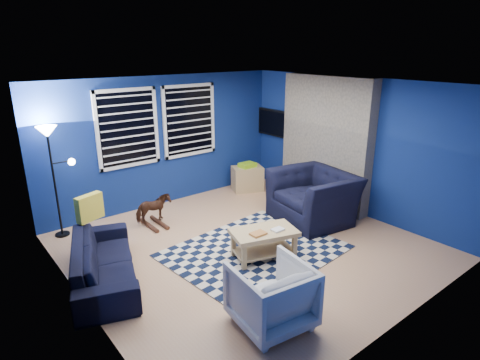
# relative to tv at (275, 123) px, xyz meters

# --- Properties ---
(floor) EXTENTS (5.00, 5.00, 0.00)m
(floor) POSITION_rel_tv_xyz_m (-2.45, -2.00, -1.40)
(floor) COLOR tan
(floor) RESTS_ON ground
(ceiling) EXTENTS (5.00, 5.00, 0.00)m
(ceiling) POSITION_rel_tv_xyz_m (-2.45, -2.00, 1.10)
(ceiling) COLOR white
(ceiling) RESTS_ON wall_back
(wall_back) EXTENTS (5.00, 0.00, 5.00)m
(wall_back) POSITION_rel_tv_xyz_m (-2.45, 0.50, -0.15)
(wall_back) COLOR navy
(wall_back) RESTS_ON floor
(wall_left) EXTENTS (0.00, 5.00, 5.00)m
(wall_left) POSITION_rel_tv_xyz_m (-4.95, -2.00, -0.15)
(wall_left) COLOR navy
(wall_left) RESTS_ON floor
(wall_right) EXTENTS (0.00, 5.00, 5.00)m
(wall_right) POSITION_rel_tv_xyz_m (0.05, -2.00, -0.15)
(wall_right) COLOR navy
(wall_right) RESTS_ON floor
(fireplace) EXTENTS (0.65, 2.00, 2.50)m
(fireplace) POSITION_rel_tv_xyz_m (-0.09, -1.50, -0.20)
(fireplace) COLOR gray
(fireplace) RESTS_ON floor
(window_left) EXTENTS (1.17, 0.06, 1.42)m
(window_left) POSITION_rel_tv_xyz_m (-3.20, 0.46, 0.20)
(window_left) COLOR black
(window_left) RESTS_ON wall_back
(window_right) EXTENTS (1.17, 0.06, 1.42)m
(window_right) POSITION_rel_tv_xyz_m (-1.90, 0.46, 0.20)
(window_right) COLOR black
(window_right) RESTS_ON wall_back
(tv) EXTENTS (0.07, 1.00, 0.58)m
(tv) POSITION_rel_tv_xyz_m (0.00, 0.00, 0.00)
(tv) COLOR black
(tv) RESTS_ON wall_right
(rug) EXTENTS (2.67, 2.22, 0.02)m
(rug) POSITION_rel_tv_xyz_m (-2.45, -2.20, -1.39)
(rug) COLOR black
(rug) RESTS_ON floor
(sofa) EXTENTS (2.07, 1.34, 0.56)m
(sofa) POSITION_rel_tv_xyz_m (-4.55, -1.54, -1.12)
(sofa) COLOR black
(sofa) RESTS_ON floor
(armchair_big) EXTENTS (1.53, 1.39, 0.89)m
(armchair_big) POSITION_rel_tv_xyz_m (-0.85, -1.95, -0.95)
(armchair_big) COLOR black
(armchair_big) RESTS_ON floor
(armchair_bent) EXTENTS (0.91, 0.93, 0.75)m
(armchair_bent) POSITION_rel_tv_xyz_m (-3.42, -3.59, -1.03)
(armchair_bent) COLOR gray
(armchair_bent) RESTS_ON floor
(rocking_horse) EXTENTS (0.31, 0.61, 0.50)m
(rocking_horse) POSITION_rel_tv_xyz_m (-3.22, -0.38, -1.08)
(rocking_horse) COLOR #442716
(rocking_horse) RESTS_ON floor
(coffee_table) EXTENTS (1.06, 0.80, 0.47)m
(coffee_table) POSITION_rel_tv_xyz_m (-2.48, -2.43, -1.07)
(coffee_table) COLOR tan
(coffee_table) RESTS_ON rug
(cabinet) EXTENTS (0.75, 0.63, 0.62)m
(cabinet) POSITION_rel_tv_xyz_m (-0.76, 0.02, -1.13)
(cabinet) COLOR tan
(cabinet) RESTS_ON floor
(floor_lamp) EXTENTS (0.50, 0.31, 1.84)m
(floor_lamp) POSITION_rel_tv_xyz_m (-4.58, 0.25, 0.11)
(floor_lamp) COLOR black
(floor_lamp) RESTS_ON floor
(throw_pillow) EXTENTS (0.43, 0.25, 0.39)m
(throw_pillow) POSITION_rel_tv_xyz_m (-4.40, -0.73, -0.64)
(throw_pillow) COLOR yellow
(throw_pillow) RESTS_ON sofa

